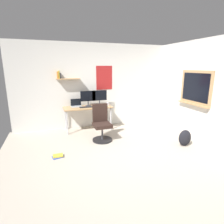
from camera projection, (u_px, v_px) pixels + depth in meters
name	position (u px, v px, depth m)	size (l,w,h in m)	color
ground_plane	(125.00, 158.00, 3.93)	(5.20, 5.20, 0.00)	#ADA393
wall_back	(95.00, 86.00, 5.87)	(5.00, 0.30, 2.60)	silver
wall_right	(219.00, 92.00, 4.43)	(0.22, 5.00, 2.60)	silver
desk	(88.00, 109.00, 5.58)	(1.43, 0.58, 0.72)	tan
office_chair	(102.00, 125.00, 4.84)	(0.52, 0.52, 0.95)	black
laptop	(76.00, 105.00, 5.57)	(0.31, 0.21, 0.23)	#ADAFB5
monitor_primary	(88.00, 97.00, 5.59)	(0.46, 0.17, 0.46)	#38383D
monitor_secondary	(99.00, 97.00, 5.71)	(0.46, 0.17, 0.46)	#38383D
keyboard	(86.00, 107.00, 5.47)	(0.37, 0.13, 0.02)	black
computer_mouse	(95.00, 106.00, 5.56)	(0.10, 0.06, 0.03)	#262628
coffee_mug	(107.00, 104.00, 5.73)	(0.08, 0.08, 0.09)	silver
backpack	(185.00, 138.00, 4.53)	(0.32, 0.22, 0.40)	black
book_stack_on_floor	(58.00, 156.00, 3.98)	(0.24, 0.19, 0.05)	#3851B2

